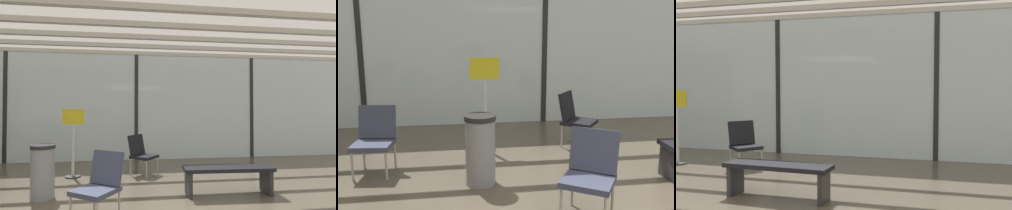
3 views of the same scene
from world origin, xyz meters
TOP-DOWN VIEW (x-y plane):
  - glass_curtain_wall at (0.00, 5.20)m, footprint 14.00×0.08m
  - window_mullion_0 at (-3.50, 5.20)m, footprint 0.10×0.12m
  - window_mullion_1 at (0.00, 5.20)m, footprint 0.10×0.12m
  - parked_airplane at (-0.34, 10.53)m, footprint 13.79×3.93m
  - lounge_chair_0 at (0.09, 3.51)m, footprint 0.71×0.70m
  - lounge_chair_3 at (-2.86, 2.81)m, footprint 0.54×0.58m
  - lounge_chair_4 at (-0.50, 1.27)m, footprint 0.69×0.70m
  - trash_bin at (-1.52, 2.21)m, footprint 0.38×0.38m
  - info_sign at (-1.35, 3.48)m, footprint 0.44×0.32m

SIDE VIEW (x-z plane):
  - trash_bin at x=-1.52m, z-range 0.00..0.86m
  - lounge_chair_0 at x=0.09m, z-range 0.06..0.93m
  - lounge_chair_3 at x=-2.86m, z-range 0.06..0.93m
  - lounge_chair_4 at x=-0.50m, z-range 0.06..0.93m
  - info_sign at x=-1.35m, z-range -0.04..1.40m
  - glass_curtain_wall at x=0.00m, z-range 0.00..3.02m
  - window_mullion_0 at x=-3.50m, z-range 0.00..3.02m
  - window_mullion_1 at x=0.00m, z-range 0.00..3.02m
  - parked_airplane at x=-0.34m, z-range 0.00..3.93m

